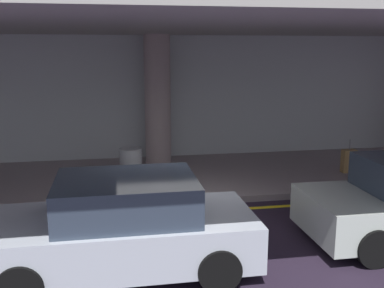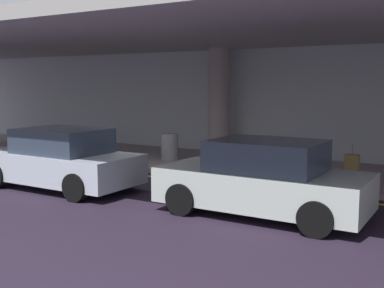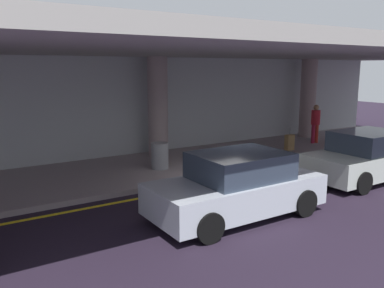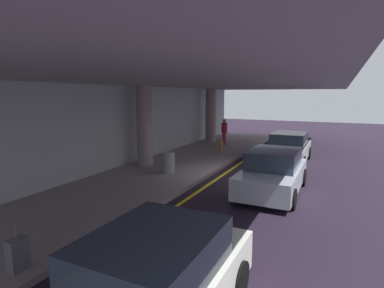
{
  "view_description": "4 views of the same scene",
  "coord_description": "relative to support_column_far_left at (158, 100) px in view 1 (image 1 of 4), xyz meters",
  "views": [
    {
      "loc": [
        -1.29,
        -8.4,
        3.4
      ],
      "look_at": [
        0.5,
        1.63,
        1.26
      ],
      "focal_mm": 42.48,
      "sensor_mm": 36.0,
      "label": 1
    },
    {
      "loc": [
        7.69,
        -10.15,
        2.58
      ],
      "look_at": [
        0.5,
        1.76,
        0.84
      ],
      "focal_mm": 44.76,
      "sensor_mm": 36.0,
      "label": 2
    },
    {
      "loc": [
        -6.81,
        -8.66,
        3.4
      ],
      "look_at": [
        -0.34,
        1.5,
        1.09
      ],
      "focal_mm": 37.36,
      "sensor_mm": 36.0,
      "label": 3
    },
    {
      "loc": [
        -11.76,
        -3.75,
        3.39
      ],
      "look_at": [
        1.58,
        2.7,
        1.01
      ],
      "focal_mm": 28.79,
      "sensor_mm": 36.0,
      "label": 4
    }
  ],
  "objects": [
    {
      "name": "trash_bin_steel",
      "position": [
        -0.87,
        -1.74,
        -1.4
      ],
      "size": [
        0.56,
        0.56,
        0.85
      ],
      "primitive_type": "cylinder",
      "color": "gray",
      "rests_on": "sidewalk"
    },
    {
      "name": "lane_stripe_yellow",
      "position": [
        0.0,
        -3.76,
        -1.97
      ],
      "size": [
        26.0,
        0.14,
        0.01
      ],
      "primitive_type": "cube",
      "color": "yellow",
      "rests_on": "ground"
    },
    {
      "name": "suitcase_upright_secondary",
      "position": [
        4.92,
        -1.88,
        -1.51
      ],
      "size": [
        0.36,
        0.22,
        0.9
      ],
      "rotation": [
        0.0,
        0.0,
        -0.37
      ],
      "color": "#9C7744",
      "rests_on": "sidewalk"
    },
    {
      "name": "ground_plane",
      "position": [
        0.0,
        -4.37,
        -1.97
      ],
      "size": [
        60.0,
        60.0,
        0.0
      ],
      "primitive_type": "plane",
      "color": "black"
    },
    {
      "name": "car_silver_no2",
      "position": [
        -1.19,
        -6.13,
        -1.26
      ],
      "size": [
        4.1,
        1.92,
        1.5
      ],
      "rotation": [
        0.0,
        0.0,
        0.01
      ],
      "color": "#B3BAC7",
      "rests_on": "ground"
    },
    {
      "name": "ceiling_overhang",
      "position": [
        0.0,
        -1.77,
        1.97
      ],
      "size": [
        28.0,
        13.2,
        0.3
      ],
      "primitive_type": "cube",
      "color": "#9B9792",
      "rests_on": "support_column_far_left"
    },
    {
      "name": "terminal_back_wall",
      "position": [
        0.0,
        0.98,
        -0.07
      ],
      "size": [
        26.0,
        0.3,
        3.8
      ],
      "primitive_type": "cube",
      "color": "#ABAEB2",
      "rests_on": "ground"
    },
    {
      "name": "support_column_far_left",
      "position": [
        0.0,
        0.0,
        0.0
      ],
      "size": [
        0.73,
        0.73,
        3.65
      ],
      "primitive_type": "cylinder",
      "color": "gray",
      "rests_on": "sidewalk"
    },
    {
      "name": "sidewalk",
      "position": [
        0.0,
        -1.27,
        -1.9
      ],
      "size": [
        26.0,
        4.2,
        0.15
      ],
      "primitive_type": "cube",
      "color": "gray",
      "rests_on": "ground"
    }
  ]
}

